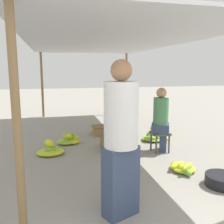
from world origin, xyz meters
TOP-DOWN VIEW (x-y plane):
  - canopy_post_front_left at (-1.52, 0.30)m, footprint 0.08×0.08m
  - canopy_post_back_left at (-1.52, 6.94)m, footprint 0.08×0.08m
  - canopy_post_back_right at (1.52, 6.94)m, footprint 0.08×0.08m
  - canopy_tarp at (0.00, 3.62)m, footprint 3.43×7.04m
  - vendor_foreground at (-0.48, 0.52)m, footprint 0.49×0.49m
  - stool at (0.89, 2.49)m, footprint 0.34×0.34m
  - vendor_seated at (0.91, 2.50)m, footprint 0.45×0.45m
  - basin_black at (1.14, 0.87)m, footprint 0.49×0.49m
  - banana_pile_left_0 at (-1.26, 2.85)m, footprint 0.54×0.47m
  - banana_pile_left_1 at (-0.88, 3.46)m, footprint 0.53×0.40m
  - banana_pile_right_0 at (1.09, 3.23)m, footprint 0.60×0.55m
  - banana_pile_right_1 at (0.84, 1.47)m, footprint 0.49×0.52m
  - banana_pile_right_2 at (0.89, 5.34)m, footprint 0.58×0.47m
  - crate_near at (0.02, 2.92)m, footprint 0.49×0.49m
  - crate_mid at (0.02, 4.11)m, footprint 0.48×0.48m

SIDE VIEW (x-z plane):
  - banana_pile_right_1 at x=0.84m, z-range -0.02..0.16m
  - basin_black at x=1.14m, z-range 0.00..0.16m
  - banana_pile_right_2 at x=0.89m, z-range -0.02..0.19m
  - banana_pile_left_1 at x=-0.88m, z-range -0.05..0.22m
  - banana_pile_left_0 at x=-1.26m, z-range -0.05..0.23m
  - banana_pile_right_0 at x=1.09m, z-range -0.08..0.28m
  - crate_mid at x=0.02m, z-range 0.00..0.22m
  - crate_near at x=0.02m, z-range 0.00..0.23m
  - stool at x=0.89m, z-range 0.12..0.53m
  - vendor_seated at x=0.91m, z-range 0.02..1.33m
  - vendor_foreground at x=-0.48m, z-range 0.03..1.80m
  - canopy_post_front_left at x=-1.52m, z-range 0.00..2.23m
  - canopy_post_back_left at x=-1.52m, z-range 0.00..2.23m
  - canopy_post_back_right at x=1.52m, z-range 0.00..2.23m
  - canopy_tarp at x=0.00m, z-range 2.23..2.27m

